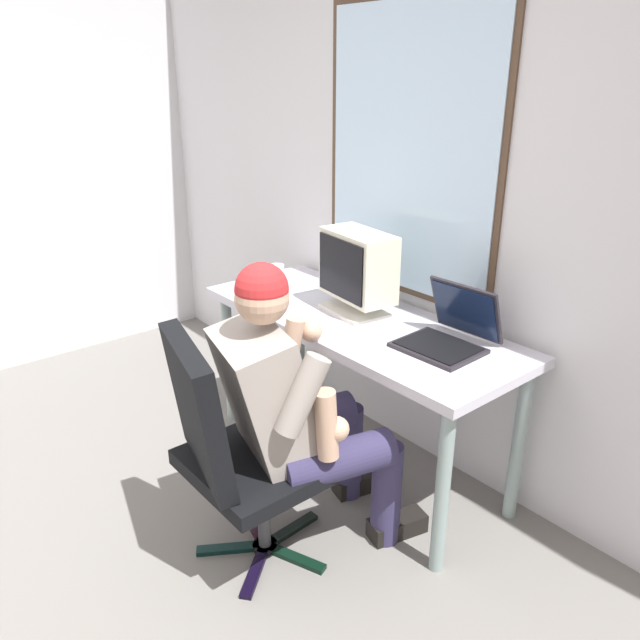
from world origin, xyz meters
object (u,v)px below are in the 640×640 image
object	(u,v)px
desk	(356,336)
wine_glass	(277,275)
office_chair	(232,443)
person_seated	(298,405)
crt_monitor	(358,268)
laptop	(451,330)

from	to	relation	value
desk	wine_glass	size ratio (longest dim) A/B	10.24
office_chair	person_seated	world-z (taller)	person_seated
office_chair	wine_glass	distance (m)	1.01
crt_monitor	desk	bearing A→B (deg)	-42.00
desk	person_seated	world-z (taller)	person_seated
laptop	office_chair	bearing A→B (deg)	-106.59
person_seated	desk	bearing A→B (deg)	115.31
desk	office_chair	world-z (taller)	office_chair
desk	wine_glass	bearing A→B (deg)	-168.20
office_chair	laptop	size ratio (longest dim) A/B	2.71
office_chair	wine_glass	world-z (taller)	office_chair
office_chair	crt_monitor	distance (m)	0.98
wine_glass	office_chair	bearing A→B (deg)	-46.30
desk	crt_monitor	bearing A→B (deg)	138.00
person_seated	laptop	size ratio (longest dim) A/B	3.40
desk	person_seated	xyz separation A→B (m)	(0.25, -0.53, -0.05)
person_seated	crt_monitor	bearing A→B (deg)	117.87
office_chair	laptop	xyz separation A→B (m)	(0.26, 0.88, 0.29)
person_seated	crt_monitor	world-z (taller)	person_seated
crt_monitor	laptop	distance (m)	0.53
wine_glass	crt_monitor	bearing A→B (deg)	19.86
wine_glass	desk	bearing A→B (deg)	11.80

